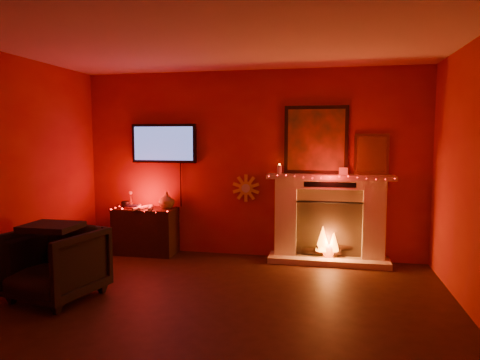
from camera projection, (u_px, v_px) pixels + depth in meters
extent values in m
plane|color=black|center=(201.00, 327.00, 3.93)|extent=(5.00, 5.00, 0.00)
plane|color=beige|center=(198.00, 25.00, 3.66)|extent=(5.00, 5.00, 0.00)
plane|color=maroon|center=(250.00, 164.00, 6.23)|extent=(5.00, 0.00, 5.00)
cube|color=beige|center=(328.00, 260.00, 5.94)|extent=(1.65, 0.40, 0.08)
cube|color=beige|center=(286.00, 221.00, 6.09)|extent=(0.30, 0.22, 0.95)
cube|color=beige|center=(374.00, 224.00, 5.86)|extent=(0.30, 0.22, 0.95)
cube|color=beige|center=(330.00, 184.00, 5.92)|extent=(1.50, 0.22, 0.14)
cube|color=beige|center=(330.00, 177.00, 5.85)|extent=(1.72, 0.34, 0.06)
cube|color=#84634D|center=(329.00, 222.00, 6.03)|extent=(0.90, 0.10, 0.95)
cube|color=black|center=(329.00, 230.00, 5.87)|extent=(0.90, 0.02, 0.78)
cylinder|color=black|center=(321.00, 252.00, 6.01)|extent=(0.55, 0.09, 0.09)
cylinder|color=black|center=(334.00, 248.00, 5.98)|extent=(0.51, 0.18, 0.08)
cone|color=orange|center=(323.00, 238.00, 5.98)|extent=(0.20, 0.20, 0.34)
cone|color=orange|center=(334.00, 242.00, 5.97)|extent=(0.16, 0.16, 0.26)
sphere|color=#FF3F07|center=(328.00, 251.00, 5.99)|extent=(0.18, 0.18, 0.18)
cube|color=black|center=(316.00, 140.00, 5.97)|extent=(0.88, 0.05, 0.95)
cube|color=#C4541A|center=(316.00, 140.00, 5.95)|extent=(0.78, 0.01, 0.85)
cube|color=#AB7132|center=(371.00, 154.00, 5.85)|extent=(0.46, 0.04, 0.56)
cube|color=#AB7D27|center=(371.00, 154.00, 5.83)|extent=(0.38, 0.01, 0.48)
cylinder|color=beige|center=(279.00, 169.00, 6.03)|extent=(0.07, 0.07, 0.12)
cube|color=beige|center=(343.00, 171.00, 5.84)|extent=(0.12, 0.01, 0.10)
cube|color=black|center=(164.00, 143.00, 6.42)|extent=(1.00, 0.06, 0.58)
cube|color=#4A63C0|center=(163.00, 143.00, 6.38)|extent=(0.92, 0.01, 0.50)
cylinder|color=black|center=(181.00, 185.00, 6.44)|extent=(0.02, 0.02, 0.66)
cylinder|color=gold|center=(246.00, 188.00, 6.26)|extent=(0.20, 0.03, 0.20)
cylinder|color=beige|center=(246.00, 188.00, 6.24)|extent=(0.13, 0.01, 0.13)
cube|color=black|center=(146.00, 231.00, 6.40)|extent=(0.91, 0.45, 0.69)
imported|color=brown|center=(167.00, 200.00, 6.35)|extent=(0.24, 0.24, 0.25)
imported|color=black|center=(125.00, 205.00, 6.36)|extent=(0.13, 0.13, 0.10)
cylinder|color=beige|center=(139.00, 207.00, 6.31)|extent=(0.19, 0.37, 0.05)
cylinder|color=beige|center=(142.00, 208.00, 6.26)|extent=(0.16, 0.38, 0.05)
cylinder|color=beige|center=(151.00, 208.00, 6.26)|extent=(0.16, 0.38, 0.05)
cube|color=#551819|center=(132.00, 208.00, 6.33)|extent=(0.20, 0.14, 0.03)
cube|color=#1B263F|center=(133.00, 206.00, 6.33)|extent=(0.17, 0.12, 0.02)
imported|color=black|center=(56.00, 264.00, 4.60)|extent=(0.99, 1.01, 0.77)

